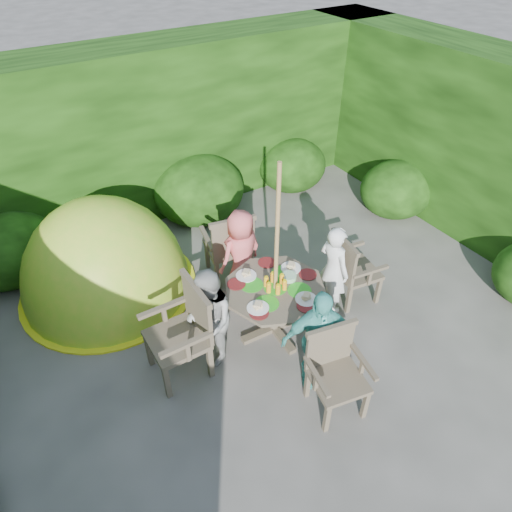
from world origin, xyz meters
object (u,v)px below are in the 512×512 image
child_left (210,318)px  garden_chair_back (230,246)px  child_back (241,254)px  patio_table (275,294)px  garden_chair_right (351,268)px  child_front (317,340)px  parasol_pole (276,258)px  child_right (333,270)px  dome_tent (111,289)px  garden_chair_left (184,331)px  garden_chair_front (335,370)px

child_left → garden_chair_back: bearing=157.8°
child_left → child_back: 1.13m
garden_chair_back → child_left: child_left is taller
patio_table → garden_chair_right: size_ratio=1.31×
garden_chair_right → child_front: size_ratio=0.75×
parasol_pole → garden_chair_back: (0.04, 1.09, -0.57)m
child_right → dome_tent: dome_tent is taller
patio_table → garden_chair_left: 1.09m
child_back → child_front: size_ratio=0.97×
child_left → garden_chair_right: bearing=103.8°
patio_table → garden_chair_right: garden_chair_right is taller
garden_chair_right → child_back: (-1.06, 0.84, 0.11)m
garden_chair_back → child_back: (-0.00, -0.29, 0.07)m
patio_table → child_left: 0.80m
child_right → garden_chair_right: bearing=-96.3°
dome_tent → child_right: bearing=-35.8°
garden_chair_right → child_back: bearing=60.1°
garden_chair_right → child_right: (-0.30, 0.01, 0.10)m
patio_table → garden_chair_back: garden_chair_back is taller
child_right → child_left: size_ratio=1.00×
parasol_pole → child_right: 0.94m
garden_chair_back → child_front: bearing=99.0°
parasol_pole → garden_chair_left: 1.21m
garden_chair_right → child_front: child_front is taller
parasol_pole → garden_chair_right: (1.10, -0.04, -0.61)m
garden_chair_left → child_right: child_right is taller
garden_chair_front → dome_tent: dome_tent is taller
dome_tent → child_front: bearing=-58.6°
child_right → child_back: size_ratio=1.00×
garden_chair_right → child_left: size_ratio=0.77×
child_right → child_front: bearing=127.1°
garden_chair_left → child_right: 1.89m
parasol_pole → child_front: (-0.04, -0.80, -0.48)m
garden_chair_front → child_back: size_ratio=0.75×
garden_chair_right → child_back: size_ratio=0.77×
garden_chair_back → garden_chair_front: garden_chair_back is taller
patio_table → garden_chair_left: bearing=177.2°
dome_tent → patio_table: bearing=-47.8°
child_left → parasol_pole: bearing=103.6°
garden_chair_right → garden_chair_left: size_ratio=0.88×
garden_chair_left → garden_chair_back: 1.53m
child_front → garden_chair_right: bearing=56.0°
patio_table → child_back: bearing=87.7°
patio_table → garden_chair_right: bearing=-2.2°
patio_table → child_left: bearing=177.5°
garden_chair_left → child_front: (1.05, -0.85, 0.06)m
parasol_pole → garden_chair_front: size_ratio=2.44×
garden_chair_left → garden_chair_front: 1.56m
garden_chair_right → garden_chair_left: garden_chair_left is taller
garden_chair_back → child_front: child_front is taller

